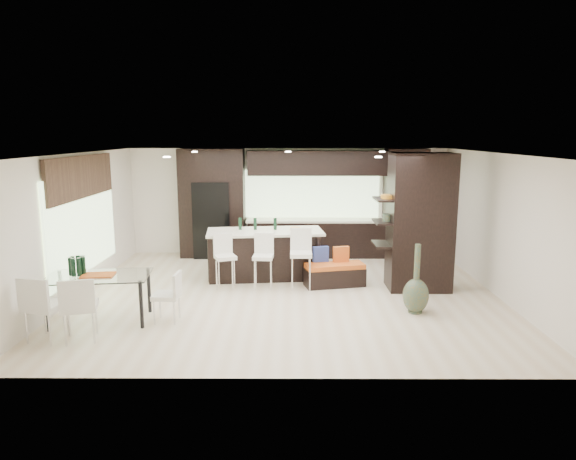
{
  "coord_description": "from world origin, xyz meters",
  "views": [
    {
      "loc": [
        0.05,
        -9.54,
        3.06
      ],
      "look_at": [
        0.0,
        0.6,
        1.15
      ],
      "focal_mm": 32.0,
      "sensor_mm": 36.0,
      "label": 1
    }
  ],
  "objects_px": {
    "stool_mid": "(263,267)",
    "bench": "(335,275)",
    "chair_end": "(167,299)",
    "chair_near": "(80,311)",
    "dining_table": "(100,299)",
    "stool_left": "(225,267)",
    "stool_right": "(301,265)",
    "chair_far": "(46,310)",
    "kitchen_island": "(265,254)",
    "floor_vase": "(416,279)"
  },
  "relations": [
    {
      "from": "dining_table",
      "to": "chair_end",
      "type": "distance_m",
      "value": 1.1
    },
    {
      "from": "dining_table",
      "to": "stool_right",
      "type": "bearing_deg",
      "value": 23.01
    },
    {
      "from": "stool_right",
      "to": "dining_table",
      "type": "height_order",
      "value": "stool_right"
    },
    {
      "from": "kitchen_island",
      "to": "chair_far",
      "type": "xyz_separation_m",
      "value": [
        -3.1,
        -3.49,
        -0.04
      ]
    },
    {
      "from": "floor_vase",
      "to": "dining_table",
      "type": "xyz_separation_m",
      "value": [
        -5.3,
        -0.45,
        -0.22
      ]
    },
    {
      "from": "dining_table",
      "to": "chair_far",
      "type": "bearing_deg",
      "value": -128.75
    },
    {
      "from": "floor_vase",
      "to": "chair_far",
      "type": "xyz_separation_m",
      "value": [
        -5.81,
        -1.24,
        -0.14
      ]
    },
    {
      "from": "bench",
      "to": "chair_far",
      "type": "xyz_separation_m",
      "value": [
        -4.54,
        -2.83,
        0.24
      ]
    },
    {
      "from": "stool_mid",
      "to": "chair_near",
      "type": "bearing_deg",
      "value": -130.11
    },
    {
      "from": "kitchen_island",
      "to": "stool_right",
      "type": "distance_m",
      "value": 1.13
    },
    {
      "from": "dining_table",
      "to": "kitchen_island",
      "type": "bearing_deg",
      "value": 40.16
    },
    {
      "from": "stool_right",
      "to": "floor_vase",
      "type": "distance_m",
      "value": 2.42
    },
    {
      "from": "chair_near",
      "to": "chair_end",
      "type": "relative_size",
      "value": 1.2
    },
    {
      "from": "bench",
      "to": "chair_far",
      "type": "distance_m",
      "value": 5.36
    },
    {
      "from": "kitchen_island",
      "to": "bench",
      "type": "bearing_deg",
      "value": -30.72
    },
    {
      "from": "stool_left",
      "to": "stool_mid",
      "type": "height_order",
      "value": "stool_mid"
    },
    {
      "from": "floor_vase",
      "to": "chair_end",
      "type": "bearing_deg",
      "value": -173.89
    },
    {
      "from": "stool_left",
      "to": "chair_near",
      "type": "bearing_deg",
      "value": -145.93
    },
    {
      "from": "stool_mid",
      "to": "chair_end",
      "type": "bearing_deg",
      "value": -124.34
    },
    {
      "from": "stool_mid",
      "to": "chair_far",
      "type": "xyz_separation_m",
      "value": [
        -3.1,
        -2.67,
        0.03
      ]
    },
    {
      "from": "stool_left",
      "to": "bench",
      "type": "bearing_deg",
      "value": -17.33
    },
    {
      "from": "stool_right",
      "to": "chair_end",
      "type": "height_order",
      "value": "stool_right"
    },
    {
      "from": "kitchen_island",
      "to": "stool_right",
      "type": "relative_size",
      "value": 2.54
    },
    {
      "from": "dining_table",
      "to": "chair_near",
      "type": "bearing_deg",
      "value": -96.05
    },
    {
      "from": "kitchen_island",
      "to": "chair_near",
      "type": "bearing_deg",
      "value": -132.53
    },
    {
      "from": "kitchen_island",
      "to": "chair_far",
      "type": "bearing_deg",
      "value": -137.5
    },
    {
      "from": "kitchen_island",
      "to": "chair_far",
      "type": "distance_m",
      "value": 4.67
    },
    {
      "from": "bench",
      "to": "chair_end",
      "type": "distance_m",
      "value": 3.58
    },
    {
      "from": "bench",
      "to": "chair_end",
      "type": "height_order",
      "value": "chair_end"
    },
    {
      "from": "kitchen_island",
      "to": "stool_left",
      "type": "xyz_separation_m",
      "value": [
        -0.76,
        -0.82,
        -0.07
      ]
    },
    {
      "from": "stool_mid",
      "to": "chair_end",
      "type": "height_order",
      "value": "stool_mid"
    },
    {
      "from": "kitchen_island",
      "to": "bench",
      "type": "xyz_separation_m",
      "value": [
        1.44,
        -0.67,
        -0.28
      ]
    },
    {
      "from": "stool_mid",
      "to": "chair_end",
      "type": "xyz_separation_m",
      "value": [
        -1.49,
        -1.88,
        -0.06
      ]
    },
    {
      "from": "stool_mid",
      "to": "bench",
      "type": "distance_m",
      "value": 1.47
    },
    {
      "from": "stool_mid",
      "to": "bench",
      "type": "height_order",
      "value": "stool_mid"
    },
    {
      "from": "stool_mid",
      "to": "floor_vase",
      "type": "height_order",
      "value": "floor_vase"
    },
    {
      "from": "kitchen_island",
      "to": "stool_mid",
      "type": "height_order",
      "value": "kitchen_island"
    },
    {
      "from": "stool_mid",
      "to": "chair_near",
      "type": "distance_m",
      "value": 3.72
    },
    {
      "from": "dining_table",
      "to": "chair_far",
      "type": "distance_m",
      "value": 0.94
    },
    {
      "from": "bench",
      "to": "chair_near",
      "type": "height_order",
      "value": "chair_near"
    },
    {
      "from": "floor_vase",
      "to": "chair_far",
      "type": "height_order",
      "value": "floor_vase"
    },
    {
      "from": "chair_far",
      "to": "bench",
      "type": "bearing_deg",
      "value": 45.41
    },
    {
      "from": "dining_table",
      "to": "stool_left",
      "type": "bearing_deg",
      "value": 39.63
    },
    {
      "from": "stool_right",
      "to": "chair_end",
      "type": "relative_size",
      "value": 1.26
    },
    {
      "from": "stool_right",
      "to": "floor_vase",
      "type": "height_order",
      "value": "floor_vase"
    },
    {
      "from": "chair_end",
      "to": "stool_right",
      "type": "bearing_deg",
      "value": -48.26
    },
    {
      "from": "chair_end",
      "to": "kitchen_island",
      "type": "bearing_deg",
      "value": -26.77
    },
    {
      "from": "chair_end",
      "to": "chair_far",
      "type": "bearing_deg",
      "value": 118.3
    },
    {
      "from": "stool_right",
      "to": "kitchen_island",
      "type": "bearing_deg",
      "value": 132.42
    },
    {
      "from": "stool_right",
      "to": "chair_end",
      "type": "bearing_deg",
      "value": -139.81
    }
  ]
}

